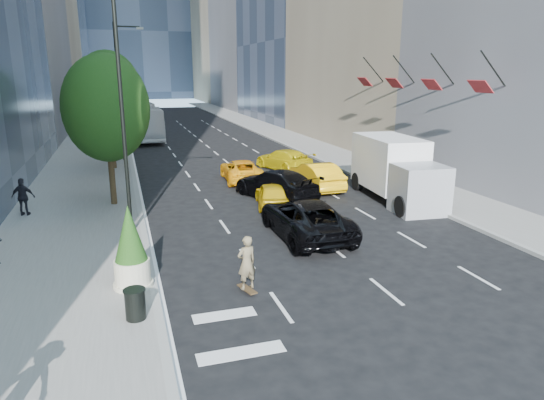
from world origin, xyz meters
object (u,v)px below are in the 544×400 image
object	(u,v)px
black_sedan_mercedes	(276,184)
box_truck	(396,169)
skateboarder	(247,266)
black_sedan_lincoln	(306,218)
city_bus	(138,121)
planter_shrub	(131,248)
trash_can	(135,305)

from	to	relation	value
black_sedan_mercedes	box_truck	size ratio (longest dim) A/B	0.79
skateboarder	black_sedan_lincoln	size ratio (longest dim) A/B	0.30
box_truck	black_sedan_mercedes	bearing A→B (deg)	165.37
black_sedan_lincoln	black_sedan_mercedes	bearing A→B (deg)	-96.44
city_bus	box_truck	distance (m)	31.96
skateboarder	box_truck	size ratio (longest dim) A/B	0.25
planter_shrub	trash_can	bearing A→B (deg)	-90.00
black_sedan_lincoln	black_sedan_mercedes	xyz separation A→B (m)	(0.70, 6.27, 0.02)
black_sedan_mercedes	box_truck	world-z (taller)	box_truck
city_bus	planter_shrub	distance (m)	37.04
skateboarder	trash_can	bearing A→B (deg)	0.12
black_sedan_lincoln	trash_can	size ratio (longest dim) A/B	6.90
skateboarder	city_bus	size ratio (longest dim) A/B	0.13
skateboarder	trash_can	distance (m)	3.56
skateboarder	black_sedan_lincoln	distance (m)	5.80
black_sedan_lincoln	skateboarder	bearing A→B (deg)	50.25
black_sedan_mercedes	trash_can	size ratio (longest dim) A/B	6.74
black_sedan_lincoln	black_sedan_mercedes	size ratio (longest dim) A/B	1.02
planter_shrub	skateboarder	bearing A→B (deg)	-19.27
skateboarder	black_sedan_mercedes	xyz separation A→B (m)	(4.40, 10.73, -0.06)
black_sedan_mercedes	city_bus	world-z (taller)	city_bus
black_sedan_mercedes	city_bus	bearing A→B (deg)	-97.65
black_sedan_lincoln	box_truck	xyz separation A→B (m)	(6.73, 4.11, 0.88)
black_sedan_mercedes	skateboarder	bearing A→B (deg)	47.73
black_sedan_lincoln	planter_shrub	bearing A→B (deg)	24.67
city_bus	trash_can	bearing A→B (deg)	-97.82
black_sedan_mercedes	planter_shrub	world-z (taller)	planter_shrub
black_sedan_lincoln	city_bus	xyz separation A→B (m)	(-5.30, 33.72, 1.05)
trash_can	planter_shrub	xyz separation A→B (m)	(0.00, 2.19, 0.85)
black_sedan_lincoln	city_bus	bearing A→B (deg)	-81.14
black_sedan_mercedes	box_truck	xyz separation A→B (m)	(6.03, -2.16, 0.87)
trash_can	planter_shrub	world-z (taller)	planter_shrub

